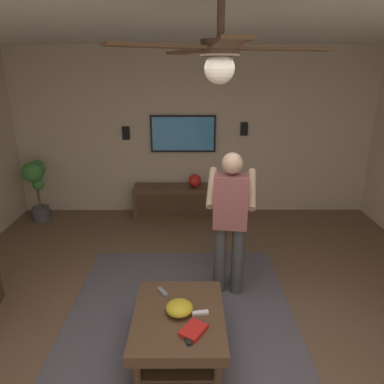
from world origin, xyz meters
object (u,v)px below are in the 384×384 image
vase_round (195,180)px  bowl (179,308)px  remote_black (187,338)px  tv (183,134)px  person_standing (230,217)px  wall_speaker_left (244,129)px  coffee_table (179,324)px  remote_white (200,313)px  ceiling_fan (218,54)px  remote_grey (163,292)px  book (193,330)px  potted_plant_tall (35,181)px  wall_speaker_right (126,133)px  media_console (183,201)px

vase_round → bowl: bearing=176.9°
remote_black → vase_round: bearing=-20.9°
tv → person_standing: bearing=12.7°
wall_speaker_left → coffee_table: bearing=163.3°
vase_round → remote_white: bearing=-179.8°
vase_round → person_standing: bearing=-170.7°
ceiling_fan → tv: bearing=3.8°
coffee_table → wall_speaker_left: wall_speaker_left is taller
remote_grey → book: size_ratio=0.68×
potted_plant_tall → remote_grey: bearing=-139.0°
vase_round → wall_speaker_right: 1.42m
book → ceiling_fan: ceiling_fan is taller
vase_round → ceiling_fan: 4.17m
media_console → remote_black: (-3.44, -0.10, 0.14)m
tv → bowl: 3.50m
book → wall_speaker_left: 3.87m
person_standing → vase_round: 2.24m
book → coffee_table: bearing=62.6°
tv → remote_grey: size_ratio=7.37×
potted_plant_tall → remote_black: potted_plant_tall is taller
tv → bowl: size_ratio=4.61×
potted_plant_tall → wall_speaker_right: wall_speaker_right is taller
tv → potted_plant_tall: size_ratio=1.05×
potted_plant_tall → wall_speaker_left: size_ratio=4.78×
person_standing → ceiling_fan: ceiling_fan is taller
person_standing → remote_black: person_standing is taller
media_console → wall_speaker_right: bearing=-104.6°
tv → vase_round: tv is taller
media_console → bowl: 3.13m
remote_white → wall_speaker_right: (3.39, 1.18, 1.01)m
bowl → media_console: bearing=0.5°
book → wall_speaker_right: (3.61, 1.12, 1.01)m
media_console → bowl: media_console is taller
tv → vase_round: 0.82m
vase_round → coffee_table: bearing=176.8°
person_standing → ceiling_fan: bearing=177.6°
tv → bowl: tv is taller
tv → vase_round: bearing=37.6°
remote_grey → vase_round: size_ratio=0.68×
wall_speaker_left → remote_white: bearing=166.3°
person_standing → ceiling_fan: 2.22m
remote_white → remote_black: same height
remote_white → vase_round: (3.12, 0.01, 0.25)m
vase_round → wall_speaker_right: (0.27, 1.17, 0.76)m
person_standing → remote_white: (-0.93, 0.35, -0.52)m
bowl → vase_round: 3.12m
vase_round → potted_plant_tall: bearing=94.2°
tv → remote_white: 3.53m
remote_white → tv: bearing=-95.4°
bowl → book: (-0.24, -0.12, -0.04)m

